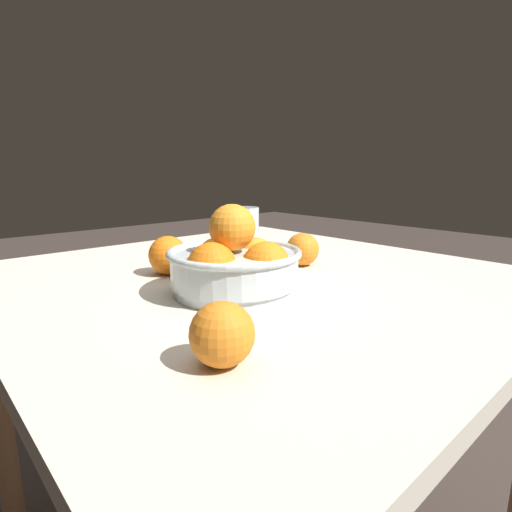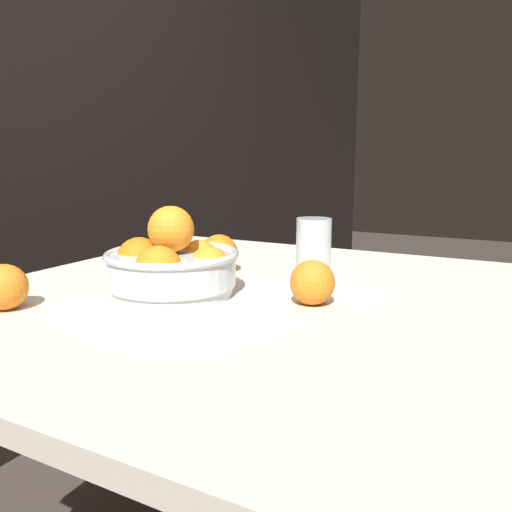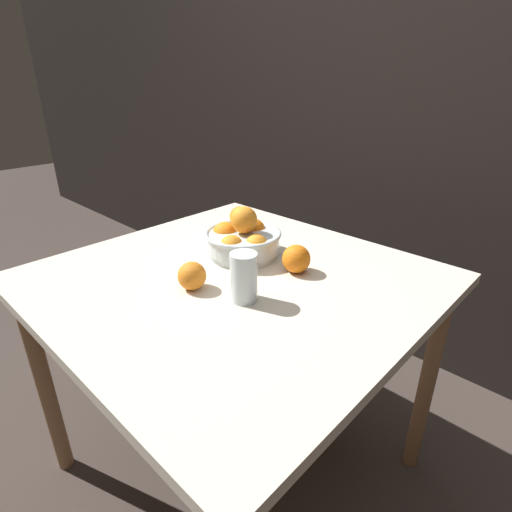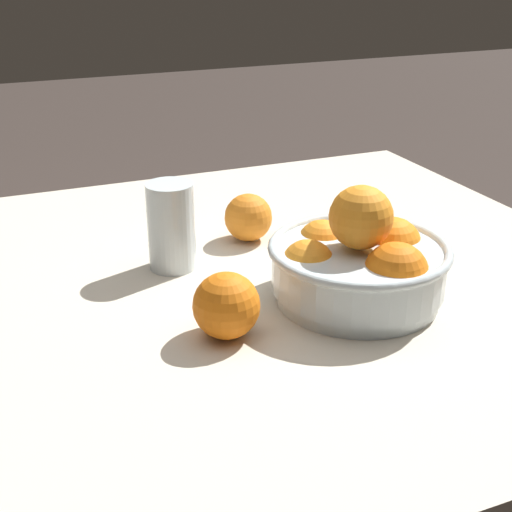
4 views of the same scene
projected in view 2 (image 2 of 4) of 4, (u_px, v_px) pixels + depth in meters
The scene contains 6 objects.
dining_table at pixel (251, 339), 0.92m from camera, with size 1.01×0.98×0.76m.
fruit_bowl at pixel (172, 265), 0.88m from camera, with size 0.24×0.24×0.16m.
juice_glass at pixel (313, 254), 0.96m from camera, with size 0.07×0.07×0.13m.
orange_loose_near_bowl at pixel (219, 253), 1.06m from camera, with size 0.08×0.08×0.08m, color orange.
orange_loose_front at pixel (4, 287), 0.79m from camera, with size 0.07×0.07×0.07m, color orange.
orange_loose_aside at pixel (312, 282), 0.82m from camera, with size 0.07×0.07×0.07m, color orange.
Camera 2 is at (-0.77, -0.42, 0.99)m, focal length 35.00 mm.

